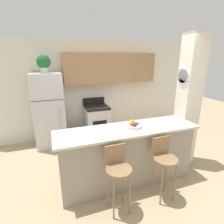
% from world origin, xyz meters
% --- Properties ---
extents(ground_plane, '(14.00, 14.00, 0.00)m').
position_xyz_m(ground_plane, '(0.00, 0.00, 0.00)').
color(ground_plane, tan).
extents(wall_back, '(5.60, 0.38, 2.55)m').
position_xyz_m(wall_back, '(0.17, 2.19, 1.52)').
color(wall_back, silver).
rests_on(wall_back, ground_plane).
extents(pillar_right, '(0.38, 0.32, 2.55)m').
position_xyz_m(pillar_right, '(1.36, 0.21, 1.28)').
color(pillar_right, silver).
rests_on(pillar_right, ground_plane).
extents(counter_bar, '(2.38, 0.64, 1.02)m').
position_xyz_m(counter_bar, '(0.00, 0.00, 0.51)').
color(counter_bar, gray).
rests_on(counter_bar, ground_plane).
extents(refrigerator, '(0.71, 0.63, 1.79)m').
position_xyz_m(refrigerator, '(-1.22, 1.91, 0.89)').
color(refrigerator, silver).
rests_on(refrigerator, ground_plane).
extents(stove_range, '(0.60, 0.63, 1.07)m').
position_xyz_m(stove_range, '(-0.04, 1.92, 0.46)').
color(stove_range, silver).
rests_on(stove_range, ground_plane).
extents(bar_stool_left, '(0.36, 0.36, 0.98)m').
position_xyz_m(bar_stool_left, '(-0.37, -0.50, 0.66)').
color(bar_stool_left, olive).
rests_on(bar_stool_left, ground_plane).
extents(bar_stool_right, '(0.36, 0.36, 0.98)m').
position_xyz_m(bar_stool_right, '(0.37, -0.50, 0.66)').
color(bar_stool_right, olive).
rests_on(bar_stool_right, ground_plane).
extents(potted_plant_on_fridge, '(0.31, 0.31, 0.40)m').
position_xyz_m(potted_plant_on_fridge, '(-1.22, 1.91, 2.01)').
color(potted_plant_on_fridge, silver).
rests_on(potted_plant_on_fridge, refrigerator).
extents(fruit_bowl, '(0.25, 0.25, 0.12)m').
position_xyz_m(fruit_bowl, '(0.10, 0.00, 1.06)').
color(fruit_bowl, silver).
rests_on(fruit_bowl, counter_bar).
extents(trash_bin, '(0.28, 0.28, 0.38)m').
position_xyz_m(trash_bin, '(-0.64, 1.71, 0.19)').
color(trash_bin, black).
rests_on(trash_bin, ground_plane).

